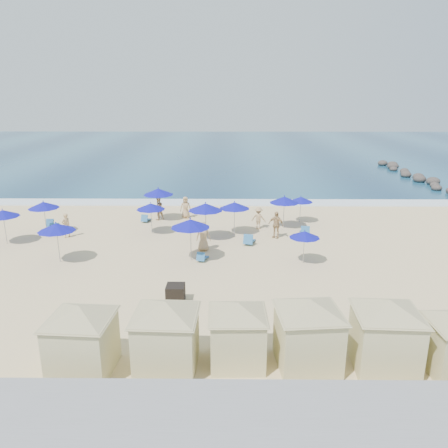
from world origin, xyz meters
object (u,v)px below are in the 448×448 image
Objects in this scene: umbrella_8 at (301,199)px; umbrella_9 at (284,200)px; cabana_0 at (81,330)px; beachgoer_3 at (259,218)px; cabana_1 at (166,326)px; trash_bin at (176,294)px; beachgoer_1 at (158,208)px; beachgoer_0 at (66,225)px; umbrella_10 at (305,234)px; beachgoer_5 at (203,236)px; umbrella_5 at (190,223)px; beachgoer_2 at (276,225)px; umbrella_4 at (151,206)px; beachgoer_4 at (186,207)px; cabana_3 at (309,324)px; cabana_2 at (238,325)px; umbrella_3 at (158,192)px; umbrella_1 at (3,213)px; umbrella_2 at (56,227)px; umbrella_6 at (234,205)px; umbrella_7 at (206,207)px; rock_jetty at (424,180)px; umbrella_0 at (44,205)px; cabana_4 at (387,325)px.

umbrella_9 reaches higher than umbrella_8.
cabana_0 is 2.77× the size of beachgoer_3.
cabana_1 reaches higher than cabana_0.
beachgoer_1 is (-3.04, 14.36, 0.48)m from trash_bin.
umbrella_9 is 1.45× the size of beachgoer_0.
beachgoer_5 is (-6.01, 2.10, -0.83)m from umbrella_10.
umbrella_5 reaches higher than beachgoer_2.
umbrella_4 reaches higher than beachgoer_4.
cabana_3 is 20.90m from beachgoer_4.
cabana_2 is at bearing -73.64° from beachgoer_2.
cabana_1 is at bearing -80.49° from umbrella_3.
umbrella_1 is 5.83m from umbrella_2.
umbrella_6 reaches higher than trash_bin.
umbrella_7 reaches higher than umbrella_2.
cabana_1 is at bearing -78.43° from umbrella_4.
rock_jetty is 39.32m from cabana_3.
beachgoer_5 is (3.88, -6.99, -1.37)m from umbrella_3.
umbrella_5 is at bearing 90.13° from cabana_1.
umbrella_0 is at bearing -179.03° from umbrella_4.
umbrella_5 is at bearing -117.43° from umbrella_6.
umbrella_6 reaches higher than umbrella_8.
rock_jetty is 5.68× the size of cabana_4.
cabana_1 reaches higher than umbrella_9.
beachgoer_2 is at bearing -133.69° from rock_jetty.
umbrella_7 is at bearing 76.28° from cabana_0.
umbrella_10 is (9.90, -9.09, -0.53)m from umbrella_3.
beachgoer_1 is 1.12× the size of beachgoer_3.
umbrella_0 is 1.00× the size of umbrella_6.
umbrella_7 is (3.93, -1.31, 0.30)m from umbrella_4.
umbrella_9 is (3.76, 17.05, 0.63)m from cabana_2.
trash_bin is 13.99m from umbrella_9.
trash_bin is 0.53× the size of beachgoer_3.
beachgoer_1 reaches higher than beachgoer_3.
beachgoer_0 is at bearing 3.96° from beachgoer_1.
cabana_0 is 16.17m from umbrella_4.
beachgoer_5 is at bearing 68.82° from umbrella_5.
umbrella_3 is at bearing -59.58° from beachgoer_5.
cabana_0 is 17.85m from umbrella_0.
umbrella_4 is 4.78m from beachgoer_4.
beachgoer_5 is at bearing 84.58° from beachgoer_1.
cabana_3 is at bearing 178.45° from cabana_4.
cabana_2 is 1.71× the size of umbrella_9.
umbrella_0 is at bearing -77.51° from beachgoer_0.
umbrella_3 is at bearing -167.92° from beachgoer_4.
cabana_0 is 19.68m from umbrella_3.
beachgoer_5 is (-7.24, 12.30, -0.75)m from cabana_4.
trash_bin is 0.46× the size of beachgoer_5.
cabana_1 is (2.96, 0.22, 0.04)m from cabana_0.
beachgoer_1 is at bearing 165.06° from beachgoer_0.
beachgoer_3 is at bearing 67.07° from cabana_0.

